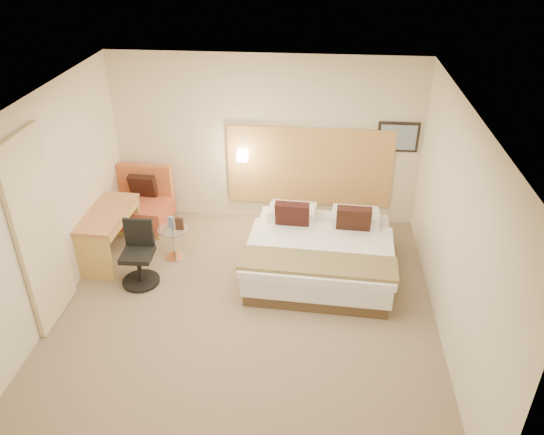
# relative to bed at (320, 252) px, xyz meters

# --- Properties ---
(floor) EXTENTS (4.80, 5.00, 0.02)m
(floor) POSITION_rel_bed_xyz_m (-0.92, -1.01, -0.32)
(floor) COLOR #7F6D55
(floor) RESTS_ON ground
(ceiling) EXTENTS (4.80, 5.00, 0.02)m
(ceiling) POSITION_rel_bed_xyz_m (-0.92, -1.01, 2.40)
(ceiling) COLOR white
(ceiling) RESTS_ON floor
(wall_back) EXTENTS (4.80, 0.02, 2.70)m
(wall_back) POSITION_rel_bed_xyz_m (-0.92, 1.50, 1.04)
(wall_back) COLOR beige
(wall_back) RESTS_ON floor
(wall_front) EXTENTS (4.80, 0.02, 2.70)m
(wall_front) POSITION_rel_bed_xyz_m (-0.92, -3.52, 1.04)
(wall_front) COLOR beige
(wall_front) RESTS_ON floor
(wall_left) EXTENTS (0.02, 5.00, 2.70)m
(wall_left) POSITION_rel_bed_xyz_m (-3.33, -1.01, 1.04)
(wall_left) COLOR beige
(wall_left) RESTS_ON floor
(wall_right) EXTENTS (0.02, 5.00, 2.70)m
(wall_right) POSITION_rel_bed_xyz_m (1.49, -1.01, 1.04)
(wall_right) COLOR beige
(wall_right) RESTS_ON floor
(headboard_panel) EXTENTS (2.60, 0.04, 1.30)m
(headboard_panel) POSITION_rel_bed_xyz_m (-0.22, 1.46, 0.64)
(headboard_panel) COLOR tan
(headboard_panel) RESTS_ON wall_back
(art_frame) EXTENTS (0.62, 0.03, 0.47)m
(art_frame) POSITION_rel_bed_xyz_m (1.10, 1.47, 1.19)
(art_frame) COLOR black
(art_frame) RESTS_ON wall_back
(art_canvas) EXTENTS (0.54, 0.01, 0.39)m
(art_canvas) POSITION_rel_bed_xyz_m (1.10, 1.45, 1.19)
(art_canvas) COLOR gray
(art_canvas) RESTS_ON wall_back
(lamp_arm) EXTENTS (0.02, 0.12, 0.02)m
(lamp_arm) POSITION_rel_bed_xyz_m (-1.27, 1.41, 0.84)
(lamp_arm) COLOR white
(lamp_arm) RESTS_ON wall_back
(lamp_shade) EXTENTS (0.15, 0.15, 0.15)m
(lamp_shade) POSITION_rel_bed_xyz_m (-1.27, 1.35, 0.84)
(lamp_shade) COLOR #F6E5C0
(lamp_shade) RESTS_ON wall_back
(curtain) EXTENTS (0.06, 0.90, 2.42)m
(curtain) POSITION_rel_bed_xyz_m (-3.28, -1.26, 0.91)
(curtain) COLOR beige
(curtain) RESTS_ON wall_left
(bottle_a) EXTENTS (0.05, 0.05, 0.18)m
(bottle_a) POSITION_rel_bed_xyz_m (-2.18, 0.19, 0.26)
(bottle_a) COLOR #778CB9
(bottle_a) RESTS_ON side_table
(bottle_b) EXTENTS (0.05, 0.05, 0.18)m
(bottle_b) POSITION_rel_bed_xyz_m (-2.14, 0.18, 0.26)
(bottle_b) COLOR #7894BA
(bottle_b) RESTS_ON side_table
(menu_folder) EXTENTS (0.11, 0.05, 0.19)m
(menu_folder) POSITION_rel_bed_xyz_m (-2.02, 0.14, 0.27)
(menu_folder) COLOR #3D2519
(menu_folder) RESTS_ON side_table
(bed) EXTENTS (2.06, 2.01, 0.96)m
(bed) POSITION_rel_bed_xyz_m (0.00, 0.00, 0.00)
(bed) COLOR #4A3825
(bed) RESTS_ON floor
(lounge_chair) EXTENTS (0.94, 0.84, 0.95)m
(lounge_chair) POSITION_rel_bed_xyz_m (-2.88, 1.04, 0.06)
(lounge_chair) COLOR tan
(lounge_chair) RESTS_ON floor
(side_table) EXTENTS (0.44, 0.44, 0.49)m
(side_table) POSITION_rel_bed_xyz_m (-2.13, 0.14, -0.04)
(side_table) COLOR silver
(side_table) RESTS_ON floor
(desk) EXTENTS (0.60, 1.24, 0.76)m
(desk) POSITION_rel_bed_xyz_m (-3.03, 0.07, 0.29)
(desk) COLOR #B57246
(desk) RESTS_ON floor
(desk_chair) EXTENTS (0.53, 0.53, 0.90)m
(desk_chair) POSITION_rel_bed_xyz_m (-2.45, -0.47, 0.06)
(desk_chair) COLOR black
(desk_chair) RESTS_ON floor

